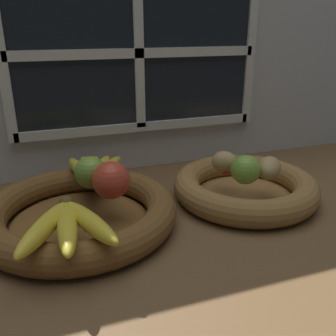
# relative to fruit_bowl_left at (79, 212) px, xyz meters

# --- Properties ---
(ground_plane) EXTENTS (1.40, 0.90, 0.03)m
(ground_plane) POSITION_rel_fruit_bowl_left_xyz_m (0.20, -0.01, -0.04)
(ground_plane) COLOR brown
(back_wall) EXTENTS (1.40, 0.05, 0.55)m
(back_wall) POSITION_rel_fruit_bowl_left_xyz_m (0.20, 0.29, 0.25)
(back_wall) COLOR silver
(back_wall) RESTS_ON ground_plane
(fruit_bowl_left) EXTENTS (0.39, 0.39, 0.06)m
(fruit_bowl_left) POSITION_rel_fruit_bowl_left_xyz_m (0.00, 0.00, 0.00)
(fruit_bowl_left) COLOR brown
(fruit_bowl_left) RESTS_ON ground_plane
(fruit_bowl_right) EXTENTS (0.33, 0.33, 0.06)m
(fruit_bowl_right) POSITION_rel_fruit_bowl_left_xyz_m (0.37, 0.00, 0.00)
(fruit_bowl_right) COLOR olive
(fruit_bowl_right) RESTS_ON ground_plane
(apple_red_right) EXTENTS (0.07, 0.07, 0.07)m
(apple_red_right) POSITION_rel_fruit_bowl_left_xyz_m (0.06, -0.02, 0.07)
(apple_red_right) COLOR #CC422D
(apple_red_right) RESTS_ON fruit_bowl_left
(apple_green_back) EXTENTS (0.07, 0.07, 0.07)m
(apple_green_back) POSITION_rel_fruit_bowl_left_xyz_m (0.03, 0.04, 0.06)
(apple_green_back) COLOR #7AA338
(apple_green_back) RESTS_ON fruit_bowl_left
(banana_bunch_front) EXTENTS (0.17, 0.19, 0.03)m
(banana_bunch_front) POSITION_rel_fruit_bowl_left_xyz_m (-0.03, -0.13, 0.05)
(banana_bunch_front) COLOR yellow
(banana_bunch_front) RESTS_ON fruit_bowl_left
(banana_bunch_back) EXTENTS (0.14, 0.17, 0.03)m
(banana_bunch_back) POSITION_rel_fruit_bowl_left_xyz_m (0.05, 0.11, 0.04)
(banana_bunch_back) COLOR yellow
(banana_bunch_back) RESTS_ON fruit_bowl_left
(potato_small) EXTENTS (0.09, 0.09, 0.05)m
(potato_small) POSITION_rel_fruit_bowl_left_xyz_m (0.41, -0.04, 0.06)
(potato_small) COLOR tan
(potato_small) RESTS_ON fruit_bowl_right
(potato_oblong) EXTENTS (0.08, 0.08, 0.05)m
(potato_oblong) POSITION_rel_fruit_bowl_left_xyz_m (0.33, 0.03, 0.06)
(potato_oblong) COLOR tan
(potato_oblong) RESTS_ON fruit_bowl_right
(lime_near) EXTENTS (0.06, 0.06, 0.06)m
(lime_near) POSITION_rel_fruit_bowl_left_xyz_m (0.35, -0.04, 0.06)
(lime_near) COLOR #7AAD3D
(lime_near) RESTS_ON fruit_bowl_right
(chili_pepper) EXTENTS (0.13, 0.03, 0.02)m
(chili_pepper) POSITION_rel_fruit_bowl_left_xyz_m (0.39, 0.01, 0.04)
(chili_pepper) COLOR red
(chili_pepper) RESTS_ON fruit_bowl_right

